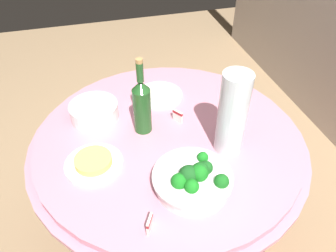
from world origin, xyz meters
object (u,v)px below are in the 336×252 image
Objects in this scene: broccoli_bowl at (193,179)px; plate_stack at (94,111)px; label_placard_front at (227,86)px; wine_bottle at (142,105)px; label_placard_rear at (178,116)px; serving_tongs at (234,102)px; label_placard_mid at (150,223)px; food_plate_rice at (159,93)px; food_plate_noodles at (94,162)px; decorative_fruit_vase at (232,118)px.

broccoli_bowl is 1.33× the size of plate_stack.
label_placard_front is (-0.04, 0.64, -0.00)m from plate_stack.
wine_bottle reaches higher than plate_stack.
plate_stack is 0.65m from label_placard_front.
broccoli_bowl is at bearing 30.58° from plate_stack.
label_placard_rear is (-0.37, 0.06, -0.01)m from broccoli_bowl.
broccoli_bowl is 0.55m from serving_tongs.
label_placard_mid is at bearing -56.33° from broccoli_bowl.
serving_tongs is at bearing 65.29° from food_plate_rice.
broccoli_bowl reaches higher than food_plate_noodles.
plate_stack is (-0.49, -0.29, -0.01)m from broccoli_bowl.
food_plate_rice is 0.73m from label_placard_mid.
label_placard_front is at bearing 110.53° from wine_bottle.
plate_stack reaches higher than serving_tongs.
serving_tongs is at bearing 84.21° from plate_stack.
broccoli_bowl is 1.86× the size of serving_tongs.
decorative_fruit_vase reaches higher than label_placard_front.
label_placard_mid is 1.00× the size of label_placard_rear.
broccoli_bowl reaches higher than plate_stack.
wine_bottle is at bearing 54.59° from plate_stack.
plate_stack is 3.82× the size of label_placard_rear.
label_placard_front is 1.00× the size of label_placard_rear.
label_placard_mid is at bearing -44.14° from serving_tongs.
label_placard_front is (-0.32, 0.68, 0.02)m from food_plate_noodles.
food_plate_rice is at bearing 104.92° from plate_stack.
decorative_fruit_vase is at bearing 126.17° from label_placard_mid.
label_placard_mid reaches higher than food_plate_rice.
broccoli_bowl is 5.09× the size of label_placard_mid.
decorative_fruit_vase is 0.42m from label_placard_front.
plate_stack is 0.60m from decorative_fruit_vase.
plate_stack is 3.82× the size of label_placard_mid.
serving_tongs is 2.74× the size of label_placard_front.
food_plate_rice is (-0.22, 0.13, -0.11)m from wine_bottle.
serving_tongs is 0.69× the size of food_plate_rice.
serving_tongs is 0.76m from label_placard_mid.
food_plate_rice is 0.21m from label_placard_rear.
broccoli_bowl reaches higher than label_placard_mid.
decorative_fruit_vase reaches higher than broccoli_bowl.
broccoli_bowl is 0.58m from food_plate_rice.
label_placard_rear is at bearing -79.00° from serving_tongs.
broccoli_bowl reaches higher than label_placard_front.
plate_stack is at bearing -95.79° from serving_tongs.
broccoli_bowl is 0.38m from wine_bottle.
decorative_fruit_vase reaches higher than plate_stack.
decorative_fruit_vase is at bearing -22.76° from label_placard_front.
decorative_fruit_vase is at bearing 128.33° from broccoli_bowl.
food_plate_noodles reaches higher than serving_tongs.
wine_bottle is at bearing -85.23° from label_placard_rear.
label_placard_front is 1.00× the size of label_placard_mid.
decorative_fruit_vase is 6.18× the size of label_placard_mid.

